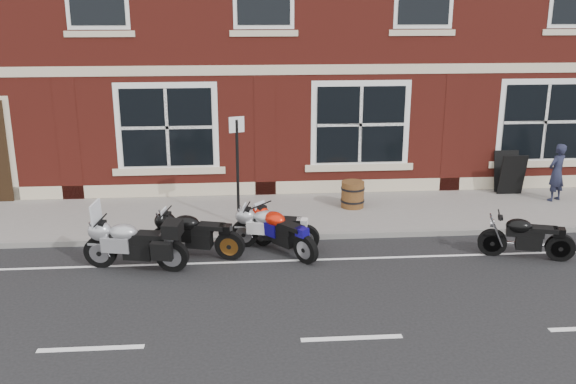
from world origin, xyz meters
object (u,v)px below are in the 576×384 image
object	(u,v)px
moto_naked_black	(525,235)
barrel_planter	(353,194)
moto_sport_black	(195,233)
moto_sport_silver	(273,226)
pedestrian_left	(557,172)
a_board_sign	(509,173)
moto_sport_red	(282,230)
parking_sign	(237,163)
moto_touring_silver	(133,242)

from	to	relation	value
moto_naked_black	barrel_planter	world-z (taller)	moto_naked_black
moto_sport_black	moto_sport_silver	distance (m)	1.65
pedestrian_left	barrel_planter	world-z (taller)	pedestrian_left
barrel_planter	moto_sport_black	bearing A→B (deg)	-144.52
a_board_sign	barrel_planter	xyz separation A→B (m)	(-4.38, -0.88, -0.23)
moto_sport_red	pedestrian_left	world-z (taller)	pedestrian_left
moto_sport_silver	pedestrian_left	bearing A→B (deg)	-56.44
moto_sport_silver	pedestrian_left	size ratio (longest dim) A/B	1.26
moto_naked_black	barrel_planter	bearing A→B (deg)	59.72
moto_sport_silver	moto_naked_black	bearing A→B (deg)	-85.36
moto_sport_black	parking_sign	size ratio (longest dim) A/B	0.79
moto_naked_black	parking_sign	world-z (taller)	parking_sign
moto_sport_silver	moto_naked_black	xyz separation A→B (m)	(5.08, -0.94, -0.00)
moto_naked_black	barrel_planter	xyz separation A→B (m)	(-2.96, 3.27, -0.04)
moto_naked_black	parking_sign	distance (m)	6.30
pedestrian_left	barrel_planter	xyz separation A→B (m)	(-5.29, -0.15, -0.42)
moto_touring_silver	a_board_sign	distance (m)	10.14
moto_naked_black	moto_sport_silver	bearing A→B (deg)	97.06
pedestrian_left	parking_sign	distance (m)	8.25
moto_touring_silver	pedestrian_left	size ratio (longest dim) A/B	1.40
moto_sport_black	moto_sport_silver	bearing A→B (deg)	-62.20
moto_sport_red	moto_sport_silver	world-z (taller)	moto_sport_red
moto_naked_black	moto_touring_silver	bearing A→B (deg)	107.03
moto_touring_silver	moto_sport_silver	distance (m)	2.92
moto_sport_black	parking_sign	distance (m)	2.11
moto_sport_black	moto_naked_black	distance (m)	6.72
a_board_sign	moto_naked_black	bearing A→B (deg)	-108.57
moto_sport_red	barrel_planter	xyz separation A→B (m)	(1.94, 2.62, -0.06)
moto_sport_silver	pedestrian_left	world-z (taller)	pedestrian_left
moto_sport_red	moto_naked_black	world-z (taller)	moto_sport_red
a_board_sign	barrel_planter	distance (m)	4.47
moto_sport_silver	a_board_sign	distance (m)	7.25
moto_sport_silver	moto_naked_black	size ratio (longest dim) A/B	1.02
barrel_planter	parking_sign	size ratio (longest dim) A/B	0.26
moto_sport_red	pedestrian_left	distance (m)	7.75
moto_naked_black	pedestrian_left	size ratio (longest dim) A/B	1.24
moto_touring_silver	moto_sport_red	bearing A→B (deg)	-66.75
moto_sport_silver	barrel_planter	xyz separation A→B (m)	(2.12, 2.33, -0.04)
moto_sport_red	moto_naked_black	size ratio (longest dim) A/B	0.88
parking_sign	moto_sport_black	bearing A→B (deg)	-138.73
a_board_sign	parking_sign	world-z (taller)	parking_sign
moto_touring_silver	moto_naked_black	world-z (taller)	moto_touring_silver
moto_sport_red	moto_naked_black	bearing A→B (deg)	-45.76
moto_naked_black	parking_sign	bearing A→B (deg)	86.64
moto_touring_silver	parking_sign	xyz separation A→B (m)	(2.07, 2.14, 1.00)
moto_sport_silver	barrel_planter	bearing A→B (deg)	-27.21
moto_sport_red	moto_sport_silver	distance (m)	0.34
moto_sport_silver	a_board_sign	world-z (taller)	a_board_sign
moto_touring_silver	moto_sport_black	world-z (taller)	moto_touring_silver
moto_sport_black	pedestrian_left	distance (m)	9.45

